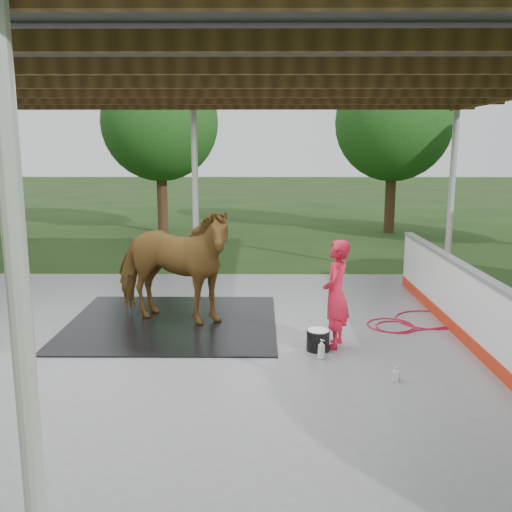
{
  "coord_description": "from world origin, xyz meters",
  "views": [
    {
      "loc": [
        1.45,
        -8.01,
        2.98
      ],
      "look_at": [
        1.38,
        0.9,
        1.27
      ],
      "focal_mm": 40.0,
      "sensor_mm": 36.0,
      "label": 1
    }
  ],
  "objects_px": {
    "dasher_board": "(476,314)",
    "horse": "(171,265)",
    "wash_bucket": "(318,340)",
    "handler": "(336,294)"
  },
  "relations": [
    {
      "from": "dasher_board",
      "to": "horse",
      "type": "relative_size",
      "value": 3.48
    },
    {
      "from": "dasher_board",
      "to": "horse",
      "type": "xyz_separation_m",
      "value": [
        -4.63,
        1.23,
        0.46
      ]
    },
    {
      "from": "dasher_board",
      "to": "wash_bucket",
      "type": "height_order",
      "value": "dasher_board"
    },
    {
      "from": "dasher_board",
      "to": "horse",
      "type": "distance_m",
      "value": 4.81
    },
    {
      "from": "horse",
      "to": "handler",
      "type": "relative_size",
      "value": 1.43
    },
    {
      "from": "dasher_board",
      "to": "wash_bucket",
      "type": "bearing_deg",
      "value": -178.44
    },
    {
      "from": "dasher_board",
      "to": "handler",
      "type": "relative_size",
      "value": 4.97
    },
    {
      "from": "horse",
      "to": "handler",
      "type": "distance_m",
      "value": 2.83
    },
    {
      "from": "horse",
      "to": "dasher_board",
      "type": "bearing_deg",
      "value": -85.01
    },
    {
      "from": "dasher_board",
      "to": "handler",
      "type": "distance_m",
      "value": 2.05
    }
  ]
}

